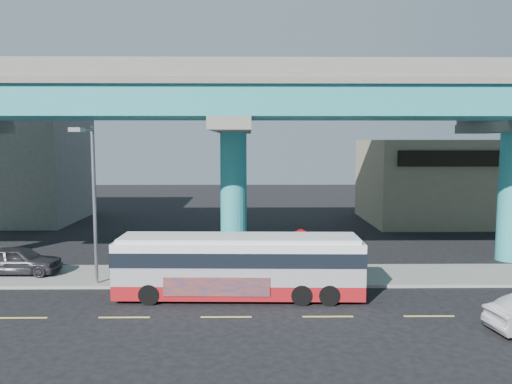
{
  "coord_description": "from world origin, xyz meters",
  "views": [
    {
      "loc": [
        0.94,
        -19.29,
        6.87
      ],
      "look_at": [
        1.22,
        4.0,
        4.5
      ],
      "focal_mm": 35.0,
      "sensor_mm": 36.0,
      "label": 1
    }
  ],
  "objects_px": {
    "parked_car": "(19,260)",
    "street_lamp": "(90,182)",
    "stop_sign": "(301,244)",
    "transit_bus": "(239,264)"
  },
  "relations": [
    {
      "from": "parked_car",
      "to": "street_lamp",
      "type": "relative_size",
      "value": 0.56
    },
    {
      "from": "street_lamp",
      "to": "stop_sign",
      "type": "distance_m",
      "value": 10.21
    },
    {
      "from": "street_lamp",
      "to": "stop_sign",
      "type": "relative_size",
      "value": 2.91
    },
    {
      "from": "transit_bus",
      "to": "street_lamp",
      "type": "bearing_deg",
      "value": 170.73
    },
    {
      "from": "transit_bus",
      "to": "street_lamp",
      "type": "xyz_separation_m",
      "value": [
        -6.83,
        1.29,
        3.5
      ]
    },
    {
      "from": "transit_bus",
      "to": "parked_car",
      "type": "xyz_separation_m",
      "value": [
        -11.29,
        3.53,
        -0.65
      ]
    },
    {
      "from": "transit_bus",
      "to": "stop_sign",
      "type": "relative_size",
      "value": 4.23
    },
    {
      "from": "parked_car",
      "to": "street_lamp",
      "type": "height_order",
      "value": "street_lamp"
    },
    {
      "from": "street_lamp",
      "to": "stop_sign",
      "type": "bearing_deg",
      "value": 4.3
    },
    {
      "from": "parked_car",
      "to": "street_lamp",
      "type": "distance_m",
      "value": 6.49
    }
  ]
}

